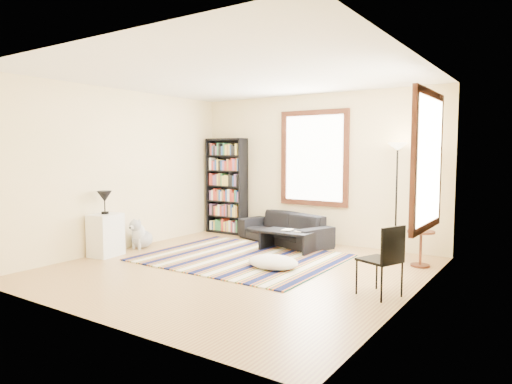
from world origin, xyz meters
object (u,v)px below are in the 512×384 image
Objects in this scene: side_table at (421,249)px; white_cabinet at (106,235)px; sofa at (284,228)px; folding_chair at (379,260)px; bookshelf at (227,186)px; coffee_table at (288,241)px; floor_cushion at (273,262)px; dog at (142,233)px; floor_lamp at (396,200)px.

white_cabinet is (-4.50, -2.18, 0.08)m from side_table.
folding_chair is at bearing -20.88° from sofa.
bookshelf is at bearing 75.48° from white_cabinet.
bookshelf is 2.33× the size of folding_chair.
white_cabinet is (-2.32, -1.99, 0.17)m from coffee_table.
floor_cushion is 2.23m from side_table.
side_table reaches higher than coffee_table.
bookshelf reaches higher than folding_chair.
dog is (-4.44, 0.32, -0.17)m from folding_chair.
folding_chair is (2.55, -2.12, 0.15)m from sofa.
side_table is at bearing 5.14° from coffee_table.
coffee_table is at bearing -23.40° from bookshelf.
sofa is 2.77× the size of white_cabinet.
bookshelf is 2.32m from coffee_table.
floor_lamp is 2.16× the size of folding_chair.
white_cabinet is at bearing -100.41° from dog.
dog is (-1.89, -1.80, -0.02)m from sofa.
sofa is 2.15× the size of coffee_table.
floor_lamp is (1.64, 0.69, 0.75)m from coffee_table.
folding_chair is at bearing -35.64° from coffee_table.
sofa is 3.20m from white_cabinet.
bookshelf is at bearing 177.32° from floor_lamp.
folding_chair is at bearing -91.67° from side_table.
dog is at bearing -117.61° from sofa.
coffee_table is (0.43, -0.59, -0.10)m from sofa.
sofa is at bearing -177.24° from floor_lamp.
white_cabinet is (-0.33, -2.85, -0.65)m from bookshelf.
sofa is 2.61m from dog.
coffee_table is 2.62m from dog.
floor_cushion is 2.73m from dog.
dog is at bearing -162.65° from side_table.
side_table is at bearing -9.09° from bookshelf.
side_table is 4.71m from dog.
bookshelf is (-1.57, 0.27, 0.72)m from sofa.
floor_lamp reaches higher than sofa.
folding_chair reaches higher than white_cabinet.
folding_chair is at bearing -77.73° from floor_lamp.
dog is at bearing 81.67° from white_cabinet.
floor_lamp reaches higher than side_table.
bookshelf is 2.55× the size of floor_cushion.
bookshelf reaches higher than dog.
floor_cushion is at bearing -45.62° from sofa.
bookshelf reaches higher than side_table.
side_table is (0.53, -0.50, -0.66)m from floor_lamp.
sofa is at bearing 171.33° from side_table.
sofa is at bearing -9.79° from bookshelf.
bookshelf is at bearing 71.10° from dog.
coffee_table is 0.48× the size of floor_lamp.
white_cabinet is at bearing -154.14° from side_table.
side_table is 1.03× the size of dog.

